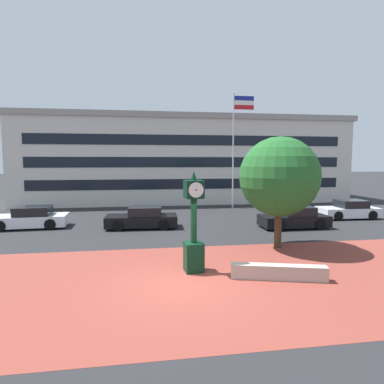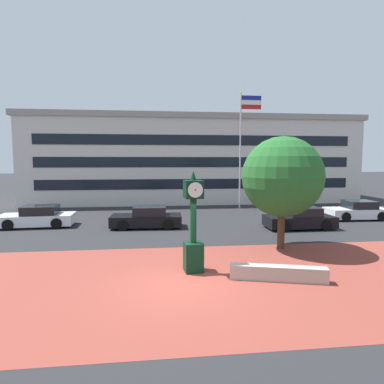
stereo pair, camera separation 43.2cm
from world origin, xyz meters
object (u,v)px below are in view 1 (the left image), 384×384
object	(u,v)px
car_street_distant	(142,218)
plaza_tree	(282,178)
car_street_far	(349,210)
car_street_near	(31,218)
car_street_mid	(294,218)
civic_building	(181,160)
flagpole_primary	(236,139)
street_clock	(194,229)

from	to	relation	value
car_street_distant	plaza_tree	bearing A→B (deg)	-127.12
plaza_tree	car_street_far	bearing A→B (deg)	39.32
car_street_far	car_street_distant	distance (m)	14.37
car_street_near	car_street_far	world-z (taller)	same
car_street_mid	civic_building	xyz separation A→B (m)	(-4.69, 18.58, 3.59)
car_street_mid	civic_building	bearing A→B (deg)	13.91
car_street_distant	civic_building	world-z (taller)	civic_building
civic_building	car_street_near	bearing A→B (deg)	-124.18
plaza_tree	car_street_mid	bearing A→B (deg)	56.43
car_street_near	car_street_mid	size ratio (longest dim) A/B	1.09
plaza_tree	car_street_mid	size ratio (longest dim) A/B	1.27
car_street_far	flagpole_primary	distance (m)	10.28
street_clock	plaza_tree	world-z (taller)	plaza_tree
plaza_tree	car_street_mid	xyz separation A→B (m)	(2.63, 3.96, -2.64)
plaza_tree	flagpole_primary	bearing A→B (deg)	83.62
plaza_tree	civic_building	xyz separation A→B (m)	(-2.07, 22.54, 0.95)
car_street_mid	flagpole_primary	world-z (taller)	flagpole_primary
car_street_mid	car_street_far	xyz separation A→B (m)	(5.28, 2.52, 0.00)
flagpole_primary	civic_building	world-z (taller)	flagpole_primary
car_street_near	civic_building	world-z (taller)	civic_building
plaza_tree	flagpole_primary	distance (m)	12.80
car_street_far	car_street_near	bearing A→B (deg)	92.31
plaza_tree	flagpole_primary	xyz separation A→B (m)	(1.39, 12.45, 2.61)
street_clock	plaza_tree	size ratio (longest dim) A/B	0.71
car_street_mid	car_street_far	size ratio (longest dim) A/B	0.99
street_clock	car_street_near	bearing A→B (deg)	127.66
street_clock	car_street_distant	distance (m)	8.34
car_street_distant	flagpole_primary	size ratio (longest dim) A/B	0.44
car_street_near	civic_building	distance (m)	19.93
street_clock	car_street_far	xyz separation A→B (m)	(12.48, 9.26, -0.99)
car_street_far	car_street_distant	bearing A→B (deg)	96.64
plaza_tree	civic_building	size ratio (longest dim) A/B	0.16
street_clock	car_street_far	size ratio (longest dim) A/B	0.90
car_street_distant	street_clock	bearing A→B (deg)	-164.76
flagpole_primary	car_street_far	bearing A→B (deg)	-42.54
street_clock	car_street_near	size ratio (longest dim) A/B	0.83
car_street_far	civic_building	distance (m)	19.24
street_clock	flagpole_primary	world-z (taller)	flagpole_primary
plaza_tree	street_clock	bearing A→B (deg)	-148.61
street_clock	car_street_far	distance (m)	15.57
car_street_distant	flagpole_primary	bearing A→B (deg)	-45.12
car_street_near	car_street_far	size ratio (longest dim) A/B	1.08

